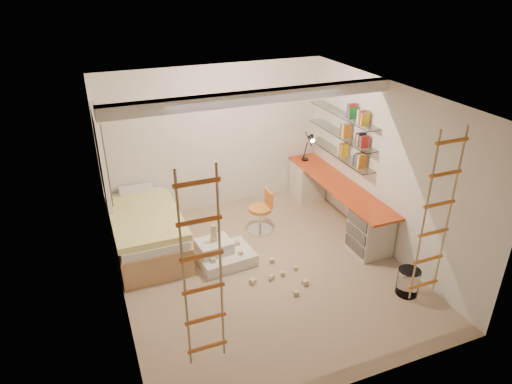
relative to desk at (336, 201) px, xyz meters
name	(u,v)px	position (x,y,z in m)	size (l,w,h in m)	color
floor	(263,270)	(-1.72, -0.86, -0.40)	(4.50, 4.50, 0.00)	#998362
ceiling_beam	(256,97)	(-1.72, -0.56, 2.12)	(4.00, 0.18, 0.16)	white
window_frame	(101,156)	(-3.69, 0.64, 1.15)	(0.06, 1.15, 1.35)	white
window_blind	(104,156)	(-3.65, 0.64, 1.15)	(0.02, 1.00, 1.20)	#4C2D1E
rope_ladder_left	(202,273)	(-3.07, -2.61, 1.11)	(0.41, 0.04, 2.13)	#C55F21
rope_ladder_right	(436,219)	(-0.37, -2.61, 1.11)	(0.41, 0.04, 2.13)	orange
waste_bin	(408,282)	(-0.10, -2.09, -0.21)	(0.30, 0.30, 0.38)	white
desk	(336,201)	(0.00, 0.00, 0.00)	(0.56, 2.80, 0.75)	#C23F16
shelves	(341,135)	(0.15, 0.27, 1.10)	(0.25, 1.80, 0.71)	white
bed	(147,230)	(-3.20, 0.36, -0.07)	(1.02, 2.00, 0.69)	#AD7F51
task_lamp	(310,143)	(-0.05, 0.96, 0.73)	(0.14, 0.36, 0.57)	black
swivel_chair	(261,217)	(-1.33, 0.17, -0.13)	(0.45, 0.45, 0.74)	orange
play_platform	(222,254)	(-2.22, -0.44, -0.26)	(0.87, 0.71, 0.36)	silver
toy_blocks	(253,262)	(-1.87, -0.85, -0.23)	(1.21, 1.28, 0.63)	#CCB284
books	(341,130)	(0.15, 0.27, 1.18)	(0.14, 0.70, 0.92)	orange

